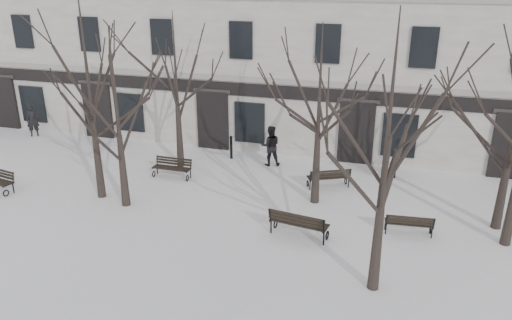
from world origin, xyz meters
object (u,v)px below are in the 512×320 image
at_px(tree_1, 116,99).
at_px(bench_3, 172,167).
at_px(bench_2, 409,223).
at_px(bench_1, 298,223).
at_px(tree_0, 86,66).
at_px(bench_4, 329,177).
at_px(tree_2, 389,126).

distance_m(tree_1, bench_3, 4.81).
relative_size(tree_1, bench_2, 4.10).
xyz_separation_m(bench_1, bench_3, (-6.31, 3.57, -0.08)).
xyz_separation_m(tree_0, tree_1, (1.32, -0.40, -1.02)).
relative_size(tree_0, bench_4, 4.58).
distance_m(bench_2, bench_4, 4.48).
xyz_separation_m(tree_0, tree_2, (10.77, -3.15, -0.39)).
bearing_deg(bench_2, bench_3, -18.81).
distance_m(tree_0, bench_2, 12.63).
bearing_deg(tree_2, bench_1, 140.15).
bearing_deg(tree_1, bench_4, 27.95).
height_order(tree_0, bench_1, tree_0).
height_order(tree_0, bench_4, tree_0).
height_order(tree_0, bench_2, tree_0).
distance_m(bench_1, bench_3, 7.25).
height_order(tree_1, tree_2, tree_2).
xyz_separation_m(tree_1, bench_2, (10.38, 0.68, -3.74)).
distance_m(tree_1, bench_2, 11.05).
relative_size(tree_1, tree_2, 0.87).
xyz_separation_m(bench_2, bench_4, (-3.20, 3.13, 0.04)).
bearing_deg(bench_4, tree_1, 2.04).
xyz_separation_m(bench_3, bench_4, (6.66, 0.79, 0.02)).
distance_m(tree_0, bench_3, 5.70).
bearing_deg(tree_2, bench_3, 147.16).
bearing_deg(bench_1, bench_3, -20.97).
bearing_deg(bench_4, tree_2, 83.22).
relative_size(tree_0, tree_2, 1.08).
relative_size(bench_2, bench_3, 0.97).
xyz_separation_m(tree_2, bench_2, (0.92, 3.43, -4.36)).
bearing_deg(bench_1, tree_1, 3.91).
bearing_deg(tree_0, bench_4, 21.85).
bearing_deg(bench_1, tree_0, 1.86).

